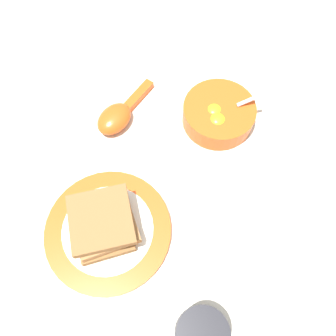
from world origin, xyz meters
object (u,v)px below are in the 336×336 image
object	(u,v)px
soup_spoon	(118,116)
toast_plate	(108,230)
drinking_cup	(201,334)
egg_bowl	(220,115)
toast_sandwich	(103,224)

from	to	relation	value
soup_spoon	toast_plate	bearing A→B (deg)	-59.86
drinking_cup	toast_plate	bearing A→B (deg)	164.47
toast_plate	drinking_cup	bearing A→B (deg)	-15.53
toast_plate	soup_spoon	distance (m)	0.23
soup_spoon	drinking_cup	distance (m)	0.42
egg_bowl	toast_plate	bearing A→B (deg)	-101.65
toast_plate	egg_bowl	bearing A→B (deg)	78.35
egg_bowl	toast_sandwich	distance (m)	0.31
egg_bowl	toast_sandwich	bearing A→B (deg)	-102.39
toast_plate	soup_spoon	xyz separation A→B (m)	(-0.12, 0.20, 0.01)
soup_spoon	toast_sandwich	bearing A→B (deg)	-60.69
egg_bowl	drinking_cup	bearing A→B (deg)	-67.30
soup_spoon	drinking_cup	bearing A→B (deg)	-38.15
toast_sandwich	drinking_cup	distance (m)	0.23
egg_bowl	toast_plate	distance (m)	0.31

